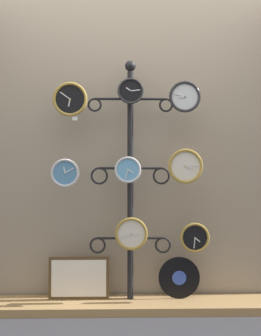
% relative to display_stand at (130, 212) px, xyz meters
% --- Properties ---
extents(ground_plane, '(12.00, 12.00, 0.00)m').
position_rel_display_stand_xyz_m(ground_plane, '(0.00, -0.41, -0.73)').
color(ground_plane, '#333338').
extents(shop_wall, '(4.40, 0.04, 2.80)m').
position_rel_display_stand_xyz_m(shop_wall, '(0.00, 0.16, 0.67)').
color(shop_wall, gray).
rests_on(shop_wall, ground_plane).
extents(low_shelf, '(2.20, 0.36, 0.06)m').
position_rel_display_stand_xyz_m(low_shelf, '(0.00, -0.06, -0.70)').
color(low_shelf, '#9E7A4C').
rests_on(low_shelf, ground_plane).
extents(display_stand, '(0.67, 0.38, 1.91)m').
position_rel_display_stand_xyz_m(display_stand, '(0.00, 0.00, 0.00)').
color(display_stand, black).
rests_on(display_stand, ground_plane).
extents(clock_top_left, '(0.26, 0.04, 0.26)m').
position_rel_display_stand_xyz_m(clock_top_left, '(-0.46, -0.09, 0.86)').
color(clock_top_left, black).
extents(clock_top_center, '(0.20, 0.04, 0.20)m').
position_rel_display_stand_xyz_m(clock_top_center, '(0.00, -0.09, 0.92)').
color(clock_top_center, black).
extents(clock_top_right, '(0.24, 0.04, 0.24)m').
position_rel_display_stand_xyz_m(clock_top_right, '(0.41, -0.08, 0.88)').
color(clock_top_right, silver).
extents(clock_middle_left, '(0.22, 0.04, 0.22)m').
position_rel_display_stand_xyz_m(clock_middle_left, '(-0.49, -0.08, 0.30)').
color(clock_middle_left, '#4C84B2').
extents(clock_middle_center, '(0.20, 0.04, 0.20)m').
position_rel_display_stand_xyz_m(clock_middle_center, '(-0.02, -0.07, 0.32)').
color(clock_middle_center, '#60A8DB').
extents(clock_middle_right, '(0.26, 0.04, 0.26)m').
position_rel_display_stand_xyz_m(clock_middle_right, '(0.41, -0.11, 0.35)').
color(clock_middle_right, silver).
extents(clock_bottom_center, '(0.25, 0.04, 0.25)m').
position_rel_display_stand_xyz_m(clock_bottom_center, '(0.01, -0.08, -0.16)').
color(clock_bottom_center, silver).
extents(clock_bottom_right, '(0.22, 0.04, 0.22)m').
position_rel_display_stand_xyz_m(clock_bottom_right, '(0.49, -0.08, -0.19)').
color(clock_bottom_right, black).
extents(vinyl_record, '(0.32, 0.01, 0.32)m').
position_rel_display_stand_xyz_m(vinyl_record, '(0.38, -0.01, -0.51)').
color(vinyl_record, black).
rests_on(vinyl_record, low_shelf).
extents(picture_frame, '(0.46, 0.02, 0.32)m').
position_rel_display_stand_xyz_m(picture_frame, '(-0.40, -0.00, -0.51)').
color(picture_frame, '#4C381E').
rests_on(picture_frame, low_shelf).
extents(price_tag_upper, '(0.04, 0.00, 0.03)m').
position_rel_display_stand_xyz_m(price_tag_upper, '(-0.42, -0.09, 0.71)').
color(price_tag_upper, white).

